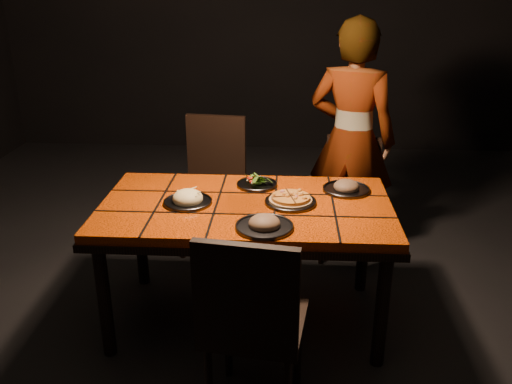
# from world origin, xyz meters

# --- Properties ---
(room_shell) EXTENTS (6.04, 7.04, 3.08)m
(room_shell) POSITION_xyz_m (0.00, 0.00, 1.50)
(room_shell) COLOR black
(room_shell) RESTS_ON ground
(dining_table) EXTENTS (1.62, 0.92, 0.75)m
(dining_table) POSITION_xyz_m (0.00, 0.00, 0.67)
(dining_table) COLOR #D64606
(dining_table) RESTS_ON ground
(chair_near) EXTENTS (0.49, 0.49, 0.96)m
(chair_near) POSITION_xyz_m (0.08, -0.79, 0.55)
(chair_near) COLOR black
(chair_near) RESTS_ON ground
(chair_far_left) EXTENTS (0.49, 0.49, 0.98)m
(chair_far_left) POSITION_xyz_m (-0.32, 0.97, 0.56)
(chair_far_left) COLOR black
(chair_far_left) RESTS_ON ground
(chair_far_right) EXTENTS (0.46, 0.46, 0.86)m
(chair_far_right) POSITION_xyz_m (0.68, 0.90, 0.49)
(chair_far_right) COLOR black
(chair_far_right) RESTS_ON ground
(diner) EXTENTS (0.72, 0.59, 1.69)m
(diner) POSITION_xyz_m (0.67, 0.96, 0.84)
(diner) COLOR brown
(diner) RESTS_ON ground
(plate_pizza) EXTENTS (0.29, 0.29, 0.04)m
(plate_pizza) POSITION_xyz_m (0.25, 0.01, 0.77)
(plate_pizza) COLOR #37373C
(plate_pizza) RESTS_ON dining_table
(plate_pasta) EXTENTS (0.27, 0.27, 0.09)m
(plate_pasta) POSITION_xyz_m (-0.32, -0.02, 0.77)
(plate_pasta) COLOR #37373C
(plate_pasta) RESTS_ON dining_table
(plate_salad) EXTENTS (0.24, 0.24, 0.07)m
(plate_salad) POSITION_xyz_m (0.05, 0.27, 0.78)
(plate_salad) COLOR #37373C
(plate_salad) RESTS_ON dining_table
(plate_mushroom_a) EXTENTS (0.29, 0.29, 0.10)m
(plate_mushroom_a) POSITION_xyz_m (0.12, -0.31, 0.77)
(plate_mushroom_a) COLOR #37373C
(plate_mushroom_a) RESTS_ON dining_table
(plate_mushroom_b) EXTENTS (0.27, 0.27, 0.09)m
(plate_mushroom_b) POSITION_xyz_m (0.57, 0.22, 0.77)
(plate_mushroom_b) COLOR #37373C
(plate_mushroom_b) RESTS_ON dining_table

